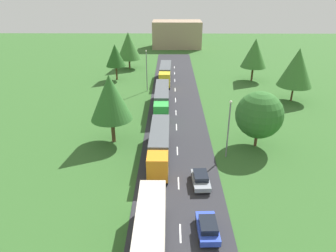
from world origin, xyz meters
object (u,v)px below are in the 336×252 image
Objects in this scene: truck_third at (162,98)px; tree_elm at (115,55)px; truck_lead at (150,240)px; tree_maple at (259,115)px; lamppost_third at (147,69)px; tree_birch at (255,53)px; car_second at (208,227)px; lamppost_second at (229,127)px; car_third at (201,179)px; tree_lime at (129,46)px; distant_building at (177,34)px; truck_second at (159,144)px; tree_ash at (297,67)px; tree_pine at (110,97)px; truck_fourth at (165,73)px.

tree_elm reaches higher than truck_third.
tree_maple is at bearing 55.49° from truck_lead.
lamppost_third is (-3.44, 44.64, 2.69)m from truck_lead.
tree_birch is at bearing 68.21° from truck_lead.
lamppost_third is (-8.58, 41.72, 4.03)m from car_second.
lamppost_second is 37.61m from tree_birch.
truck_third is at bearing 102.39° from car_third.
lamppost_second reaches higher than car_second.
tree_elm is at bearing 102.10° from truck_lead.
tree_birch reaches higher than tree_elm.
tree_elm is 10.88m from tree_lime.
tree_lime is (-9.60, 63.77, 3.93)m from truck_lead.
tree_maple is at bearing -54.64° from lamppost_third.
tree_elm is 43.47m from distant_building.
tree_lime reaches higher than tree_maple.
truck_second is 3.18× the size of car_third.
distant_building is at bearing 94.03° from lamppost_second.
car_second is at bearing -80.69° from truck_third.
tree_birch reaches higher than truck_lead.
lamppost_third is (-8.61, 33.98, 4.08)m from car_third.
tree_ash is at bearing 10.65° from truck_third.
car_third is 0.50× the size of lamppost_second.
truck_fourth is at bearing 76.73° from tree_pine.
truck_fourth is at bearing 89.74° from truck_second.
truck_fourth is 0.74× the size of distant_building.
tree_elm reaches higher than car_third.
tree_birch is 1.16× the size of tree_elm.
lamppost_third is at bearing 108.11° from truck_third.
tree_elm is at bearing 171.95° from truck_fourth.
tree_maple is (8.72, 9.55, 4.01)m from car_third.
lamppost_second is 0.84× the size of tree_lime.
truck_fourth is at bearing -94.56° from distant_building.
tree_lime is at bearing 93.88° from tree_pine.
tree_elm is (-20.53, 36.01, 1.36)m from lamppost_second.
distant_building is (-21.86, 55.00, -2.15)m from tree_ash.
truck_second is 38.33m from tree_elm.
tree_elm is at bearing 107.68° from truck_second.
lamppost_second is at bearing -68.14° from tree_lime.
truck_second is at bearing -72.32° from tree_elm.
truck_lead is 1.31× the size of tree_lime.
tree_maple is (13.69, 3.52, 2.68)m from truck_second.
tree_lime is at bearing 107.86° from lamppost_third.
lamppost_second is 16.62m from tree_pine.
tree_maple reaches higher than car_second.
tree_birch is at bearing 71.54° from lamppost_second.
tree_elm is at bearing 179.30° from tree_birch.
tree_maple is at bearing -52.42° from tree_elm.
truck_second is at bearing -165.59° from tree_maple.
tree_pine is at bearing -81.66° from tree_elm.
tree_lime is (-30.65, 11.13, -0.42)m from tree_birch.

